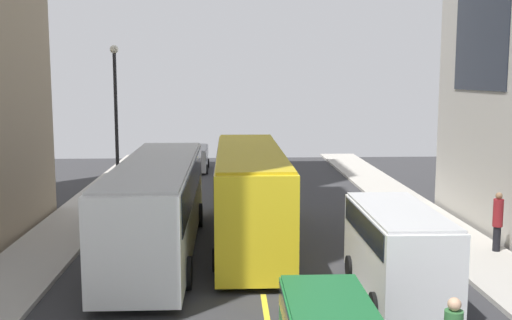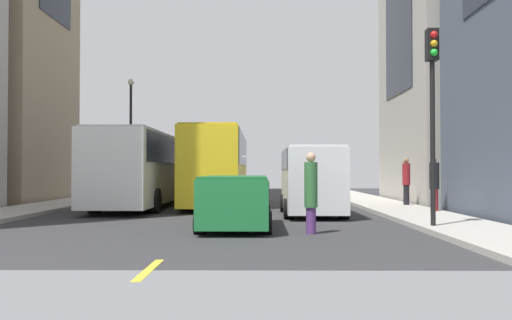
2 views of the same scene
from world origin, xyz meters
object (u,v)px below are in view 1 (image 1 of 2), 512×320
(delivery_van_white, at_px, (398,245))
(car_silver_1, at_px, (193,157))
(city_bus_white, at_px, (158,198))
(streetcar_yellow, at_px, (250,187))
(pedestrian_waiting_curb, at_px, (498,220))

(delivery_van_white, distance_m, car_silver_1, 25.31)
(city_bus_white, height_order, car_silver_1, city_bus_white)
(city_bus_white, distance_m, streetcar_yellow, 3.66)
(pedestrian_waiting_curb, bearing_deg, streetcar_yellow, -159.57)
(pedestrian_waiting_curb, bearing_deg, delivery_van_white, -104.75)
(delivery_van_white, relative_size, car_silver_1, 1.18)
(streetcar_yellow, relative_size, car_silver_1, 2.66)
(car_silver_1, height_order, pedestrian_waiting_curb, pedestrian_waiting_curb)
(streetcar_yellow, xyz_separation_m, delivery_van_white, (4.03, -6.23, -0.61))
(car_silver_1, bearing_deg, delivery_van_white, -73.43)
(city_bus_white, distance_m, delivery_van_white, 8.75)
(city_bus_white, height_order, streetcar_yellow, streetcar_yellow)
(city_bus_white, bearing_deg, car_silver_1, 89.58)
(streetcar_yellow, xyz_separation_m, pedestrian_waiting_curb, (8.71, -2.30, -0.84))
(car_silver_1, bearing_deg, pedestrian_waiting_curb, -59.67)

